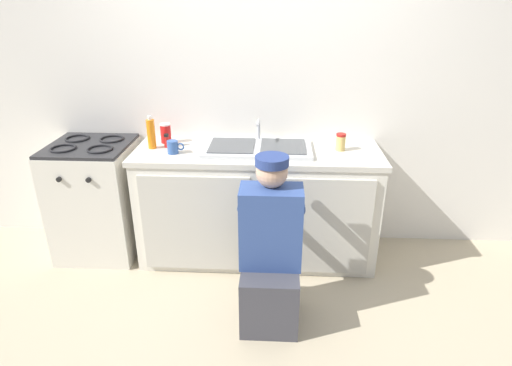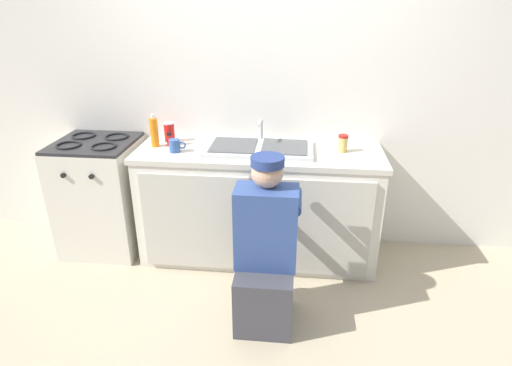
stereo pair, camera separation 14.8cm
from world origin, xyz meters
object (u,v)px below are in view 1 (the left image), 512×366
at_px(soda_cup_red, 166,133).
at_px(condiment_jar, 341,142).
at_px(stove_range, 97,199).
at_px(spice_bottle_red, 167,141).
at_px(coffee_mug, 173,147).
at_px(soap_bottle_orange, 151,134).
at_px(sink_double_basin, 257,148).
at_px(plumber_person, 270,256).

bearing_deg(soda_cup_red, condiment_jar, -4.78).
relative_size(stove_range, condiment_jar, 7.31).
height_order(spice_bottle_red, coffee_mug, spice_bottle_red).
xyz_separation_m(spice_bottle_red, soda_cup_red, (-0.03, 0.11, 0.02)).
relative_size(spice_bottle_red, coffee_mug, 0.83).
bearing_deg(soap_bottle_orange, sink_double_basin, -0.47).
bearing_deg(coffee_mug, soda_cup_red, 114.81).
bearing_deg(spice_bottle_red, condiment_jar, 0.04).
xyz_separation_m(sink_double_basin, plumber_person, (0.12, -0.75, -0.46)).
distance_m(sink_double_basin, spice_bottle_red, 0.69).
bearing_deg(soap_bottle_orange, spice_bottle_red, 12.23).
bearing_deg(condiment_jar, soap_bottle_orange, -179.02).
bearing_deg(plumber_person, soap_bottle_orange, 140.33).
height_order(plumber_person, soda_cup_red, plumber_person).
bearing_deg(sink_double_basin, soap_bottle_orange, 179.53).
bearing_deg(soda_cup_red, stove_range, -165.61).
height_order(soap_bottle_orange, soda_cup_red, soap_bottle_orange).
distance_m(condiment_jar, soda_cup_red, 1.34).
relative_size(condiment_jar, soda_cup_red, 0.84).
xyz_separation_m(spice_bottle_red, coffee_mug, (0.08, -0.13, -0.00)).
bearing_deg(soap_bottle_orange, stove_range, -178.98).
height_order(soap_bottle_orange, spice_bottle_red, soap_bottle_orange).
bearing_deg(spice_bottle_red, coffee_mug, -58.66).
bearing_deg(spice_bottle_red, soda_cup_red, 106.27).
height_order(sink_double_basin, condiment_jar, sink_double_basin).
distance_m(stove_range, coffee_mug, 0.84).
relative_size(stove_range, plumber_person, 0.85).
height_order(stove_range, coffee_mug, coffee_mug).
xyz_separation_m(soap_bottle_orange, spice_bottle_red, (0.11, 0.02, -0.06)).
distance_m(spice_bottle_red, soda_cup_red, 0.12).
height_order(sink_double_basin, plumber_person, plumber_person).
xyz_separation_m(coffee_mug, condiment_jar, (1.22, 0.13, 0.02)).
xyz_separation_m(sink_double_basin, condiment_jar, (0.62, 0.03, 0.05)).
distance_m(sink_double_basin, plumber_person, 0.89).
relative_size(plumber_person, condiment_jar, 8.63).
height_order(stove_range, soap_bottle_orange, soap_bottle_orange).
relative_size(plumber_person, soap_bottle_orange, 4.42).
distance_m(stove_range, condiment_jar, 1.97).
bearing_deg(stove_range, soap_bottle_orange, 1.02).
height_order(sink_double_basin, spice_bottle_red, sink_double_basin).
distance_m(sink_double_basin, coffee_mug, 0.62).
relative_size(sink_double_basin, soap_bottle_orange, 3.20).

